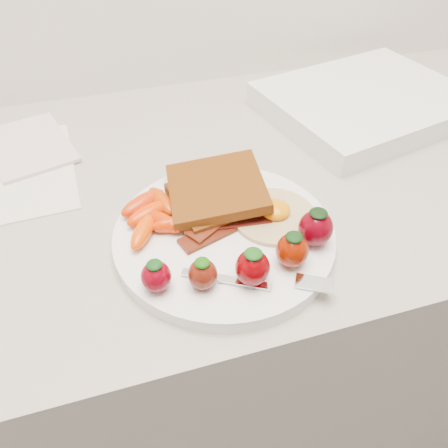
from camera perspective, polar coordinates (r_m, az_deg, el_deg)
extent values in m
cube|color=gray|center=(0.99, -1.91, -14.88)|extent=(2.00, 0.60, 0.90)
cylinder|color=white|center=(0.54, 0.00, -1.48)|extent=(0.27, 0.27, 0.02)
cube|color=#4D2106|center=(0.57, -1.19, 3.30)|extent=(0.12, 0.12, 0.01)
cube|color=#371A08|center=(0.56, -1.02, 4.74)|extent=(0.13, 0.13, 0.03)
cylinder|color=beige|center=(0.55, 6.58, 1.05)|extent=(0.13, 0.13, 0.01)
ellipsoid|color=orange|center=(0.55, 6.72, 1.87)|extent=(0.05, 0.05, 0.02)
cube|color=black|center=(0.53, -0.71, -0.80)|extent=(0.11, 0.06, 0.00)
cube|color=#360502|center=(0.54, 0.70, 0.26)|extent=(0.10, 0.04, 0.00)
cube|color=black|center=(0.54, -0.43, 0.94)|extent=(0.10, 0.08, 0.00)
ellipsoid|color=#E73500|center=(0.55, -9.74, 1.45)|extent=(0.07, 0.05, 0.02)
ellipsoid|color=#C42C00|center=(0.53, -7.90, 0.30)|extent=(0.05, 0.06, 0.02)
ellipsoid|color=#E74500|center=(0.52, -10.54, -0.99)|extent=(0.05, 0.06, 0.02)
ellipsoid|color=#BC3700|center=(0.56, -8.14, 2.93)|extent=(0.04, 0.07, 0.02)
ellipsoid|color=red|center=(0.56, -10.56, 2.75)|extent=(0.07, 0.05, 0.02)
ellipsoid|color=red|center=(0.53, -6.81, -0.07)|extent=(0.05, 0.02, 0.02)
ellipsoid|color=#6C000E|center=(0.46, -8.85, -6.80)|extent=(0.03, 0.03, 0.04)
ellipsoid|color=#0D3B10|center=(0.45, -9.10, -5.28)|extent=(0.02, 0.02, 0.01)
ellipsoid|color=#59150A|center=(0.46, -2.80, -6.58)|extent=(0.03, 0.03, 0.04)
ellipsoid|color=#164F07|center=(0.45, -2.88, -5.08)|extent=(0.02, 0.02, 0.01)
ellipsoid|color=#650004|center=(0.46, 3.74, -5.70)|extent=(0.04, 0.04, 0.04)
ellipsoid|color=#124B10|center=(0.45, 3.87, -3.91)|extent=(0.02, 0.02, 0.01)
ellipsoid|color=#731300|center=(0.49, 8.89, -3.43)|extent=(0.04, 0.04, 0.04)
ellipsoid|color=black|center=(0.47, 9.16, -1.69)|extent=(0.02, 0.02, 0.01)
ellipsoid|color=#56000B|center=(0.51, 11.89, -0.52)|extent=(0.04, 0.04, 0.05)
ellipsoid|color=black|center=(0.50, 12.26, 1.39)|extent=(0.02, 0.02, 0.01)
cube|color=silver|center=(0.48, 0.32, -7.24)|extent=(0.09, 0.06, 0.00)
cube|color=silver|center=(0.48, 11.78, -7.60)|extent=(0.05, 0.04, 0.00)
cube|color=silver|center=(0.72, -25.81, 6.03)|extent=(0.18, 0.24, 0.00)
cube|color=beige|center=(0.77, -24.10, 9.36)|extent=(0.16, 0.19, 0.01)
cube|color=white|center=(0.83, 18.06, 14.88)|extent=(0.38, 0.33, 0.04)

